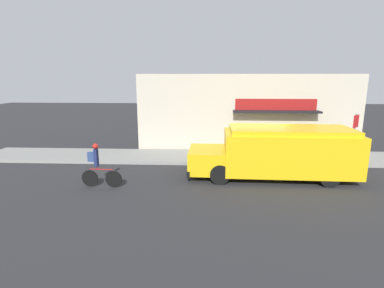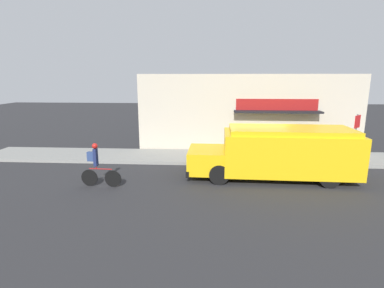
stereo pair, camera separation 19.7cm
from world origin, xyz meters
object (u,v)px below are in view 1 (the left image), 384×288
(school_bus, at_px, (279,152))
(stop_sign_post, at_px, (355,130))
(cyclist, at_px, (98,166))
(trash_bin, at_px, (295,145))

(school_bus, distance_m, stop_sign_post, 4.70)
(cyclist, bearing_deg, school_bus, 14.60)
(trash_bin, bearing_deg, stop_sign_post, -34.60)
(school_bus, xyz_separation_m, stop_sign_post, (4.08, 2.26, 0.57))
(cyclist, height_order, stop_sign_post, stop_sign_post)
(cyclist, relative_size, stop_sign_post, 0.74)
(school_bus, distance_m, trash_bin, 4.27)
(stop_sign_post, bearing_deg, cyclist, -161.83)
(school_bus, xyz_separation_m, cyclist, (-7.16, -1.43, -0.29))
(stop_sign_post, relative_size, trash_bin, 2.72)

